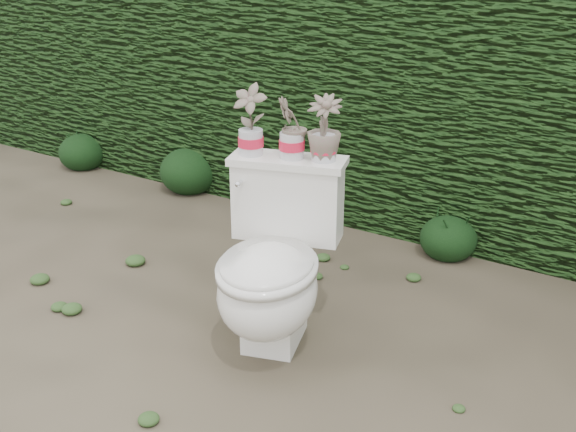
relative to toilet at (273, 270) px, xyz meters
The scene contains 10 objects.
ground 0.44m from the toilet, 132.52° to the left, with size 60.00×60.00×0.00m, color brown.
hedge 1.86m from the toilet, 95.62° to the left, with size 8.00×1.00×1.60m, color #224617.
toilet is the anchor object (origin of this frame).
potted_plant_left 0.64m from the toilet, 141.37° to the left, with size 0.15×0.10×0.29m, color #277E34.
potted_plant_center 0.60m from the toilet, 102.66° to the left, with size 0.14×0.11×0.25m, color #277E34.
potted_plant_right 0.62m from the toilet, 73.93° to the left, with size 0.15×0.15×0.26m, color #277E34.
liriope_clump_0 2.81m from the toilet, 153.42° to the left, with size 0.35×0.35×0.28m, color black.
liriope_clump_1 2.01m from the toilet, 139.62° to the left, with size 0.40×0.40×0.32m, color black.
liriope_clump_2 1.45m from the toilet, 115.28° to the left, with size 0.38×0.38×0.30m, color black.
liriope_clump_3 1.31m from the toilet, 75.29° to the left, with size 0.31×0.31×0.25m, color black.
Camera 1 is at (1.66, -2.45, 1.73)m, focal length 45.00 mm.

